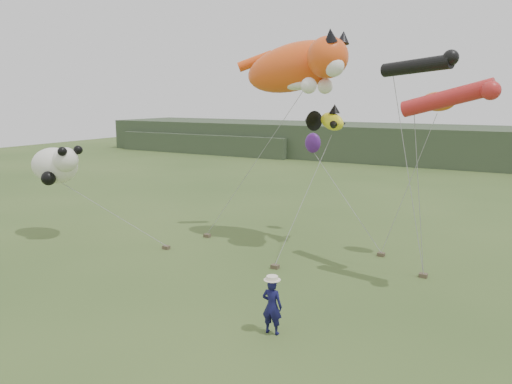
# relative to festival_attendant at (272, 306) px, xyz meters

# --- Properties ---
(ground) EXTENTS (120.00, 120.00, 0.00)m
(ground) POSITION_rel_festival_attendant_xyz_m (-1.60, 1.36, -0.89)
(ground) COLOR #385123
(ground) RESTS_ON ground
(headland) EXTENTS (90.00, 13.00, 4.00)m
(headland) POSITION_rel_festival_attendant_xyz_m (-4.71, 46.05, 1.03)
(headland) COLOR #2D3D28
(headland) RESTS_ON ground
(festival_attendant) EXTENTS (0.68, 0.47, 1.78)m
(festival_attendant) POSITION_rel_festival_attendant_xyz_m (0.00, 0.00, 0.00)
(festival_attendant) COLOR #121143
(festival_attendant) RESTS_ON ground
(sandbag_anchors) EXTENTS (11.96, 4.28, 0.17)m
(sandbag_anchors) POSITION_rel_festival_attendant_xyz_m (-3.04, 7.05, -0.81)
(sandbag_anchors) COLOR brown
(sandbag_anchors) RESTS_ON ground
(cat_kite) EXTENTS (6.58, 3.51, 3.26)m
(cat_kite) POSITION_rel_festival_attendant_xyz_m (-3.33, 9.30, 7.80)
(cat_kite) COLOR #F45217
(cat_kite) RESTS_ON ground
(fish_kite) EXTENTS (2.75, 1.79, 1.36)m
(fish_kite) POSITION_rel_festival_attendant_xyz_m (-2.39, 9.90, 5.24)
(fish_kite) COLOR yellow
(fish_kite) RESTS_ON ground
(tube_kites) EXTENTS (4.68, 2.84, 2.47)m
(tube_kites) POSITION_rel_festival_attendant_xyz_m (3.35, 6.85, 6.87)
(tube_kites) COLOR black
(tube_kites) RESTS_ON ground
(panda_kite) EXTENTS (3.26, 2.11, 2.02)m
(panda_kite) POSITION_rel_festival_attendant_xyz_m (-14.72, 4.22, 2.93)
(panda_kite) COLOR white
(panda_kite) RESTS_ON ground
(misc_kites) EXTENTS (7.61, 2.41, 3.14)m
(misc_kites) POSITION_rel_festival_attendant_xyz_m (0.55, 10.48, 5.39)
(misc_kites) COLOR #D55B17
(misc_kites) RESTS_ON ground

